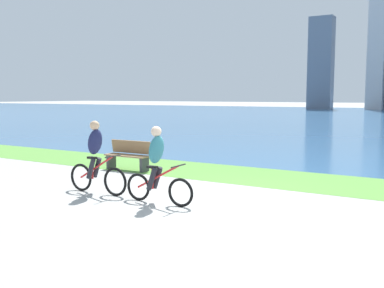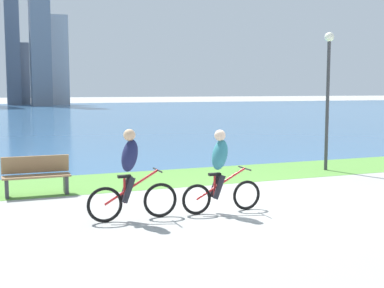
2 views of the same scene
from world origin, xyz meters
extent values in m
plane|color=#9E9E99|center=(0.00, 0.00, 0.00)|extent=(300.00, 300.00, 0.00)
cube|color=#59933D|center=(0.00, 3.14, 0.00)|extent=(120.00, 2.76, 0.01)
cube|color=#386693|center=(0.00, 43.02, 0.00)|extent=(300.00, 76.99, 0.00)
torus|color=black|center=(-0.29, -0.90, 0.30)|extent=(0.60, 0.06, 0.60)
torus|color=black|center=(-1.38, -0.90, 0.30)|extent=(0.60, 0.06, 0.60)
cylinder|color=red|center=(-0.86, -0.90, 0.58)|extent=(1.06, 0.04, 0.59)
cylinder|color=red|center=(-1.00, -0.90, 0.53)|extent=(0.04, 0.04, 0.45)
cube|color=black|center=(-1.00, -0.90, 0.77)|extent=(0.24, 0.10, 0.05)
cylinder|color=black|center=(-0.34, -0.90, 0.85)|extent=(0.03, 0.52, 0.03)
ellipsoid|color=teal|center=(-0.89, -0.90, 1.15)|extent=(0.40, 0.36, 0.65)
sphere|color=beige|center=(-0.89, -0.90, 1.53)|extent=(0.22, 0.22, 0.22)
cylinder|color=#26262D|center=(-0.94, -0.80, 0.53)|extent=(0.27, 0.11, 0.49)
cylinder|color=#26262D|center=(-0.94, -1.00, 0.53)|extent=(0.27, 0.11, 0.49)
torus|color=black|center=(-2.10, -0.84, 0.33)|extent=(0.66, 0.06, 0.66)
torus|color=black|center=(-3.16, -0.84, 0.33)|extent=(0.66, 0.06, 0.66)
cylinder|color=red|center=(-2.65, -0.84, 0.62)|extent=(1.03, 0.04, 0.62)
cylinder|color=red|center=(-2.78, -0.84, 0.57)|extent=(0.04, 0.04, 0.48)
cube|color=black|center=(-2.78, -0.84, 0.83)|extent=(0.24, 0.10, 0.05)
cylinder|color=black|center=(-2.15, -0.84, 0.91)|extent=(0.03, 0.52, 0.03)
ellipsoid|color=#1E234C|center=(-2.68, -0.84, 1.21)|extent=(0.40, 0.36, 0.65)
sphere|color=#D8AD84|center=(-2.68, -0.84, 1.59)|extent=(0.22, 0.22, 0.22)
cylinder|color=#26262D|center=(-2.73, -0.74, 0.59)|extent=(0.27, 0.11, 0.49)
cylinder|color=#26262D|center=(-2.73, -0.94, 0.59)|extent=(0.27, 0.11, 0.49)
cube|color=olive|center=(-4.12, 2.07, 0.45)|extent=(1.50, 0.45, 0.04)
cube|color=olive|center=(-4.12, 2.26, 0.70)|extent=(1.50, 0.11, 0.40)
cube|color=#38383D|center=(-3.47, 2.07, 0.23)|extent=(0.08, 0.37, 0.45)
cube|color=#38383D|center=(-4.77, 2.07, 0.23)|extent=(0.08, 0.37, 0.45)
cylinder|color=#38383D|center=(4.28, 2.73, 1.93)|extent=(0.10, 0.10, 3.85)
sphere|color=white|center=(4.28, 2.73, 3.95)|extent=(0.28, 0.28, 0.28)
cube|color=slate|center=(-1.80, 74.32, 8.47)|extent=(2.13, 2.26, 16.95)
cube|color=slate|center=(-0.67, 76.42, 4.91)|extent=(2.74, 2.28, 9.81)
cube|color=slate|center=(1.90, 69.29, 12.97)|extent=(2.85, 3.87, 25.94)
cube|color=#B7B7BC|center=(4.66, 73.00, 6.99)|extent=(3.53, 2.09, 13.97)
camera|label=1|loc=(4.43, -8.33, 2.26)|focal=41.05mm
camera|label=2|loc=(-4.98, -9.83, 2.42)|focal=47.37mm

